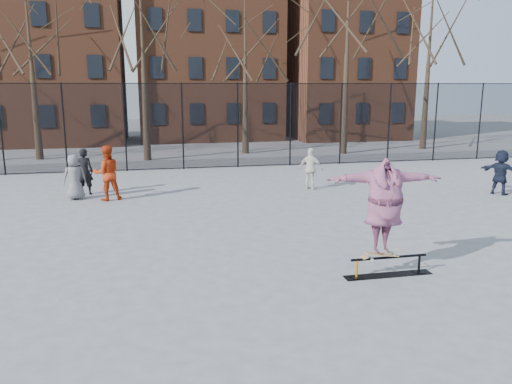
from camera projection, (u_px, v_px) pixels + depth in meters
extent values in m
plane|color=slate|center=(286.00, 258.00, 11.41)|extent=(100.00, 100.00, 0.00)
cube|color=black|center=(388.00, 275.00, 10.38)|extent=(1.89, 0.29, 0.01)
cylinder|color=orange|center=(357.00, 269.00, 10.20)|extent=(0.05, 0.05, 0.39)
cylinder|color=black|center=(419.00, 264.00, 10.48)|extent=(0.05, 0.05, 0.39)
cylinder|color=black|center=(389.00, 257.00, 10.30)|extent=(1.67, 0.05, 0.05)
imported|color=#6B3381|center=(384.00, 207.00, 10.04)|extent=(2.44, 0.86, 1.94)
imported|color=slate|center=(75.00, 177.00, 17.13)|extent=(0.87, 0.67, 1.58)
imported|color=black|center=(84.00, 172.00, 17.91)|extent=(0.67, 0.49, 1.68)
imported|color=#AE2F0F|center=(107.00, 173.00, 17.01)|extent=(1.06, 0.91, 1.88)
imported|color=silver|center=(311.00, 169.00, 18.78)|extent=(0.98, 0.86, 1.59)
imported|color=black|center=(501.00, 172.00, 17.94)|extent=(1.26, 1.51, 1.63)
cylinder|color=black|center=(1.00, 130.00, 21.53)|extent=(0.07, 0.07, 4.00)
cylinder|color=black|center=(64.00, 129.00, 22.06)|extent=(0.07, 0.07, 4.00)
cylinder|color=black|center=(125.00, 128.00, 22.60)|extent=(0.07, 0.07, 4.00)
cylinder|color=black|center=(183.00, 127.00, 23.13)|extent=(0.07, 0.07, 4.00)
cylinder|color=black|center=(238.00, 126.00, 23.66)|extent=(0.07, 0.07, 4.00)
cylinder|color=black|center=(290.00, 125.00, 24.19)|extent=(0.07, 0.07, 4.00)
cylinder|color=black|center=(341.00, 124.00, 24.73)|extent=(0.07, 0.07, 4.00)
cylinder|color=black|center=(389.00, 123.00, 25.26)|extent=(0.07, 0.07, 4.00)
cylinder|color=black|center=(435.00, 122.00, 25.79)|extent=(0.07, 0.07, 4.00)
cylinder|color=black|center=(480.00, 122.00, 26.32)|extent=(0.07, 0.07, 4.00)
cube|color=black|center=(213.00, 126.00, 23.42)|extent=(34.00, 0.01, 4.00)
cylinder|color=black|center=(212.00, 83.00, 23.00)|extent=(34.00, 0.04, 0.04)
cone|color=black|center=(40.00, 116.00, 26.20)|extent=(0.40, 0.40, 4.62)
cone|color=black|center=(147.00, 116.00, 26.08)|extent=(0.40, 0.40, 4.62)
cone|color=black|center=(245.00, 113.00, 28.45)|extent=(0.40, 0.40, 4.62)
cone|color=black|center=(345.00, 113.00, 28.34)|extent=(0.40, 0.40, 4.62)
cone|color=black|center=(421.00, 111.00, 30.70)|extent=(0.40, 0.40, 4.62)
cube|color=brown|center=(52.00, 53.00, 33.16)|extent=(9.00, 7.00, 12.00)
cube|color=brown|center=(209.00, 47.00, 35.21)|extent=(10.00, 7.00, 13.00)
cube|color=brown|center=(342.00, 63.00, 37.47)|extent=(8.00, 7.00, 11.00)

